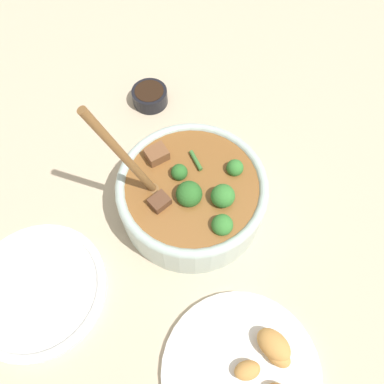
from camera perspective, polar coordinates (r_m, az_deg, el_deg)
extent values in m
plane|color=#C6B293|center=(0.67, 0.00, -2.19)|extent=(4.00, 4.00, 0.00)
cylinder|color=#B2C6BC|center=(0.63, 0.00, -0.66)|extent=(0.25, 0.25, 0.08)
torus|color=#B2C6BC|center=(0.60, 0.00, 1.04)|extent=(0.25, 0.25, 0.02)
cylinder|color=brown|center=(0.62, 0.00, -0.07)|extent=(0.22, 0.22, 0.05)
sphere|color=#387F33|center=(0.61, 6.55, 3.69)|extent=(0.03, 0.03, 0.03)
cylinder|color=#6B9956|center=(0.62, 6.37, 2.72)|extent=(0.01, 0.01, 0.01)
sphere|color=#387F33|center=(0.58, 4.72, -0.61)|extent=(0.04, 0.04, 0.04)
cylinder|color=#6B9956|center=(0.60, 4.53, -1.81)|extent=(0.01, 0.01, 0.02)
sphere|color=#2D6B28|center=(0.58, -0.46, -0.31)|extent=(0.04, 0.04, 0.04)
cylinder|color=#6B9956|center=(0.60, -0.44, -1.64)|extent=(0.01, 0.01, 0.02)
sphere|color=#387F33|center=(0.56, 4.62, -5.01)|extent=(0.03, 0.03, 0.03)
cylinder|color=#6B9956|center=(0.58, 4.46, -5.94)|extent=(0.01, 0.01, 0.01)
sphere|color=#2D6B28|center=(0.60, -1.95, 3.03)|extent=(0.03, 0.03, 0.03)
cylinder|color=#6B9956|center=(0.62, -1.89, 2.09)|extent=(0.01, 0.01, 0.01)
cube|color=brown|center=(0.62, -5.36, 5.59)|extent=(0.04, 0.04, 0.03)
cube|color=brown|center=(0.58, -4.95, -1.62)|extent=(0.04, 0.04, 0.02)
cylinder|color=#3D7533|center=(0.61, 0.59, 4.83)|extent=(0.04, 0.01, 0.01)
ellipsoid|color=brown|center=(0.60, -5.82, 0.36)|extent=(0.04, 0.03, 0.01)
cylinder|color=brown|center=(0.52, -10.31, 5.31)|extent=(0.02, 0.08, 0.20)
cylinder|color=black|center=(0.80, -6.43, 14.27)|extent=(0.07, 0.07, 0.03)
cylinder|color=black|center=(0.79, -6.52, 14.83)|extent=(0.06, 0.06, 0.01)
cylinder|color=white|center=(0.66, -22.49, -13.55)|extent=(0.22, 0.22, 0.01)
torus|color=white|center=(0.65, -22.67, -13.41)|extent=(0.21, 0.21, 0.01)
cylinder|color=white|center=(0.60, 7.49, -25.63)|extent=(0.23, 0.23, 0.01)
ellipsoid|color=#CC8E47|center=(0.58, 12.35, -21.78)|extent=(0.06, 0.06, 0.03)
ellipsoid|color=#CC8E47|center=(0.58, 8.42, -25.29)|extent=(0.03, 0.04, 0.02)
ellipsoid|color=#CC8E47|center=(0.59, 13.04, -23.28)|extent=(0.04, 0.04, 0.02)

